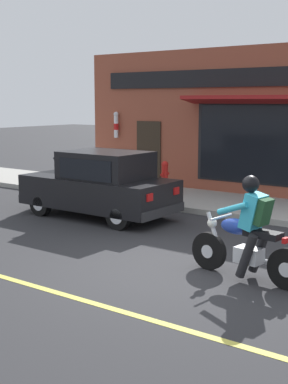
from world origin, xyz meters
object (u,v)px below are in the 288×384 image
object	(u,v)px
motorcycle_with_rider	(248,237)
fire_hydrant	(165,177)
traffic_cone	(68,178)
car_hatchback	(100,185)

from	to	relation	value
motorcycle_with_rider	fire_hydrant	xyz separation A→B (m)	(5.35, 5.10, -0.11)
motorcycle_with_rider	traffic_cone	xyz separation A→B (m)	(4.16, 7.80, -0.25)
fire_hydrant	traffic_cone	xyz separation A→B (m)	(-1.19, 2.70, -0.14)
car_hatchback	traffic_cone	size ratio (longest dim) A/B	6.31
car_hatchback	traffic_cone	bearing A→B (deg)	55.88
car_hatchback	fire_hydrant	distance (m)	3.28
motorcycle_with_rider	car_hatchback	bearing A→B (deg)	66.24
car_hatchback	fire_hydrant	world-z (taller)	car_hatchback
motorcycle_with_rider	fire_hydrant	bearing A→B (deg)	43.62
fire_hydrant	traffic_cone	distance (m)	2.95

